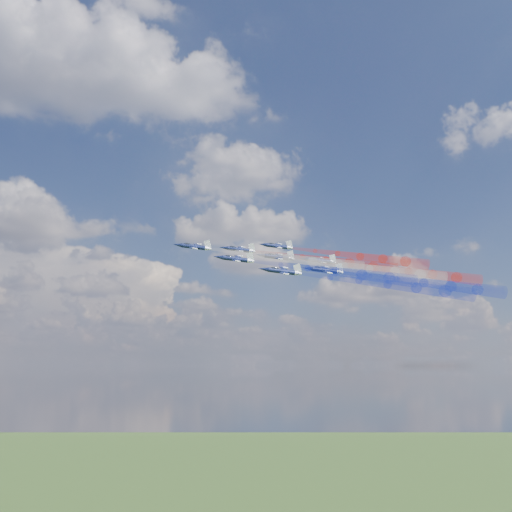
{
  "coord_description": "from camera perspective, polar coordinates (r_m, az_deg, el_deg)",
  "views": [
    {
      "loc": [
        -14.91,
        -159.09,
        114.63
      ],
      "look_at": [
        14.3,
        5.58,
        146.93
      ],
      "focal_mm": 40.01,
      "sensor_mm": 36.0,
      "label": 1
    }
  ],
  "objects": [
    {
      "name": "jet_inner_left",
      "position": [
        159.62,
        -2.06,
        -0.31
      ],
      "size": [
        13.67,
        11.83,
        7.66
      ],
      "primitive_type": null,
      "rotation": [
        0.13,
        -0.35,
        1.36
      ],
      "color": "black"
    },
    {
      "name": "trail_outer_right",
      "position": [
        193.26,
        10.38,
        -0.04
      ],
      "size": [
        45.54,
        12.69,
        10.64
      ],
      "primitive_type": null,
      "rotation": [
        0.13,
        -0.35,
        1.36
      ],
      "color": "red"
    },
    {
      "name": "jet_center_third",
      "position": [
        171.17,
        2.12,
        -0.11
      ],
      "size": [
        13.67,
        11.83,
        7.66
      ],
      "primitive_type": null,
      "rotation": [
        0.13,
        -0.35,
        1.36
      ],
      "color": "black"
    },
    {
      "name": "jet_outer_left",
      "position": [
        150.48,
        2.61,
        -1.54
      ],
      "size": [
        13.67,
        11.83,
        7.66
      ],
      "primitive_type": null,
      "rotation": [
        0.13,
        -0.35,
        1.36
      ],
      "color": "black"
    },
    {
      "name": "trail_lead",
      "position": [
        169.36,
        3.13,
        -0.23
      ],
      "size": [
        45.54,
        12.69,
        10.64
      ],
      "primitive_type": null,
      "rotation": [
        0.13,
        -0.35,
        1.36
      ],
      "color": "white"
    },
    {
      "name": "jet_lead",
      "position": [
        170.63,
        -6.23,
        0.92
      ],
      "size": [
        13.67,
        11.83,
        7.66
      ],
      "primitive_type": null,
      "rotation": [
        0.13,
        -0.35,
        1.36
      ],
      "color": "black"
    },
    {
      "name": "trail_rear_left",
      "position": [
        166.84,
        16.43,
        -2.56
      ],
      "size": [
        45.54,
        12.69,
        10.64
      ],
      "primitive_type": null,
      "rotation": [
        0.13,
        -0.35,
        1.36
      ],
      "color": "#182CD1"
    },
    {
      "name": "jet_rear_right",
      "position": [
        180.22,
        6.38,
        -0.46
      ],
      "size": [
        13.67,
        11.83,
        7.66
      ],
      "primitive_type": null,
      "rotation": [
        0.13,
        -0.35,
        1.36
      ],
      "color": "black"
    },
    {
      "name": "trail_center_third",
      "position": [
        173.97,
        11.31,
        -1.23
      ],
      "size": [
        45.54,
        12.69,
        10.64
      ],
      "primitive_type": null,
      "rotation": [
        0.13,
        -0.35,
        1.36
      ],
      "color": "white"
    },
    {
      "name": "trail_inner_right",
      "position": [
        182.92,
        7.0,
        -0.42
      ],
      "size": [
        45.54,
        12.69,
        10.64
      ],
      "primitive_type": null,
      "rotation": [
        0.13,
        -0.35,
        1.36
      ],
      "color": "red"
    },
    {
      "name": "trail_outer_left",
      "position": [
        153.91,
        13.02,
        -2.78
      ],
      "size": [
        45.54,
        12.69,
        10.64
      ],
      "primitive_type": null,
      "rotation": [
        0.13,
        -0.35,
        1.36
      ],
      "color": "#182CD1"
    },
    {
      "name": "trail_rear_right",
      "position": [
        184.95,
        14.98,
        -1.5
      ],
      "size": [
        45.54,
        12.69,
        10.64
      ],
      "primitive_type": null,
      "rotation": [
        0.13,
        -0.35,
        1.36
      ],
      "color": "red"
    },
    {
      "name": "jet_inner_right",
      "position": [
        182.14,
        -1.73,
        0.65
      ],
      "size": [
        13.67,
        11.83,
        7.66
      ],
      "primitive_type": null,
      "rotation": [
        0.13,
        -0.35,
        1.36
      ],
      "color": "black"
    },
    {
      "name": "jet_outer_right",
      "position": [
        190.76,
        2.11,
        0.99
      ],
      "size": [
        13.67,
        11.83,
        7.66
      ],
      "primitive_type": null,
      "rotation": [
        0.13,
        -0.35,
        1.36
      ],
      "color": "black"
    },
    {
      "name": "jet_rear_left",
      "position": [
        161.58,
        6.88,
        -1.44
      ],
      "size": [
        13.67,
        11.83,
        7.66
      ],
      "primitive_type": null,
      "rotation": [
        0.13,
        -0.35,
        1.36
      ],
      "color": "black"
    },
    {
      "name": "trail_inner_left",
      "position": [
        160.59,
        7.89,
        -1.52
      ],
      "size": [
        45.54,
        12.69,
        10.64
      ],
      "primitive_type": null,
      "rotation": [
        0.13,
        -0.35,
        1.36
      ],
      "color": "#182CD1"
    }
  ]
}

